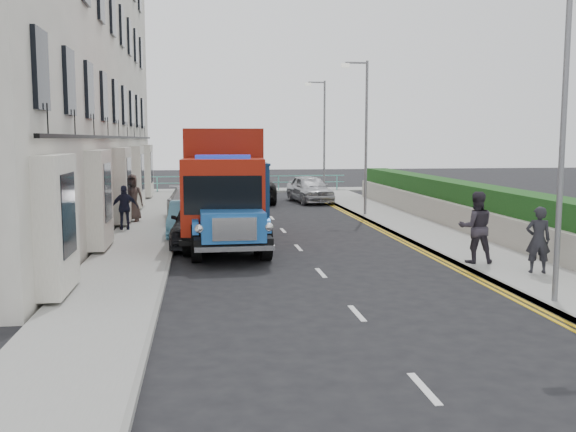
% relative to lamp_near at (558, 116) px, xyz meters
% --- Properties ---
extents(ground, '(120.00, 120.00, 0.00)m').
position_rel_lamp_near_xyz_m(ground, '(-4.18, 2.00, -4.00)').
color(ground, black).
rests_on(ground, ground).
extents(pavement_west, '(2.40, 38.00, 0.12)m').
position_rel_lamp_near_xyz_m(pavement_west, '(-9.38, 11.00, -3.94)').
color(pavement_west, gray).
rests_on(pavement_west, ground).
extents(pavement_east, '(2.60, 38.00, 0.12)m').
position_rel_lamp_near_xyz_m(pavement_east, '(1.12, 11.00, -3.94)').
color(pavement_east, gray).
rests_on(pavement_east, ground).
extents(promenade, '(30.00, 2.50, 0.12)m').
position_rel_lamp_near_xyz_m(promenade, '(-4.18, 31.00, -3.94)').
color(promenade, gray).
rests_on(promenade, ground).
extents(sea_plane, '(120.00, 120.00, 0.00)m').
position_rel_lamp_near_xyz_m(sea_plane, '(-4.18, 62.00, -4.00)').
color(sea_plane, '#4E636A').
rests_on(sea_plane, ground).
extents(terrace_west, '(6.31, 30.20, 14.25)m').
position_rel_lamp_near_xyz_m(terrace_west, '(-13.65, 15.00, 3.17)').
color(terrace_west, silver).
rests_on(terrace_west, ground).
extents(garden_east, '(1.45, 28.00, 1.75)m').
position_rel_lamp_near_xyz_m(garden_east, '(3.03, 11.00, -3.10)').
color(garden_east, '#B2AD9E').
rests_on(garden_east, ground).
extents(seafront_railing, '(13.00, 0.08, 1.11)m').
position_rel_lamp_near_xyz_m(seafront_railing, '(-4.18, 30.20, -3.42)').
color(seafront_railing, '#59B2A5').
rests_on(seafront_railing, ground).
extents(lamp_near, '(1.23, 0.18, 7.00)m').
position_rel_lamp_near_xyz_m(lamp_near, '(0.00, 0.00, 0.00)').
color(lamp_near, slate).
rests_on(lamp_near, ground).
extents(lamp_mid, '(1.23, 0.18, 7.00)m').
position_rel_lamp_near_xyz_m(lamp_mid, '(0.00, 16.00, 0.00)').
color(lamp_mid, slate).
rests_on(lamp_mid, ground).
extents(lamp_far, '(1.23, 0.18, 7.00)m').
position_rel_lamp_near_xyz_m(lamp_far, '(0.00, 26.00, 0.00)').
color(lamp_far, slate).
rests_on(lamp_far, ground).
extents(bedford_lorry, '(2.49, 5.95, 2.77)m').
position_rel_lamp_near_xyz_m(bedford_lorry, '(-6.48, 6.97, -2.72)').
color(bedford_lorry, black).
rests_on(bedford_lorry, ground).
extents(red_lorry, '(2.86, 7.50, 3.87)m').
position_rel_lamp_near_xyz_m(red_lorry, '(-6.48, 9.86, -1.94)').
color(red_lorry, black).
rests_on(red_lorry, ground).
extents(parked_car_front, '(2.03, 4.68, 1.57)m').
position_rel_lamp_near_xyz_m(parked_car_front, '(-7.34, 9.00, -3.21)').
color(parked_car_front, black).
rests_on(parked_car_front, ground).
extents(parked_car_mid, '(1.46, 3.91, 1.28)m').
position_rel_lamp_near_xyz_m(parked_car_mid, '(-7.78, 11.07, -3.36)').
color(parked_car_mid, '#64B2D7').
rests_on(parked_car_mid, ground).
extents(parked_car_rear, '(2.46, 5.29, 1.50)m').
position_rel_lamp_near_xyz_m(parked_car_rear, '(-7.71, 14.95, -3.25)').
color(parked_car_rear, '#BBBBC0').
rests_on(parked_car_rear, ground).
extents(seafront_car_left, '(2.85, 6.00, 1.66)m').
position_rel_lamp_near_xyz_m(seafront_car_left, '(-4.68, 23.63, -3.17)').
color(seafront_car_left, black).
rests_on(seafront_car_left, ground).
extents(seafront_car_right, '(2.38, 4.69, 1.53)m').
position_rel_lamp_near_xyz_m(seafront_car_right, '(-1.29, 22.89, -3.23)').
color(seafront_car_right, '#B4B4B9').
rests_on(seafront_car_right, ground).
extents(pedestrian_east_near, '(0.71, 0.56, 1.71)m').
position_rel_lamp_near_xyz_m(pedestrian_east_near, '(1.23, 2.75, -3.02)').
color(pedestrian_east_near, '#222228').
rests_on(pedestrian_east_near, pavement_east).
extents(pedestrian_east_far, '(1.07, 0.89, 1.98)m').
position_rel_lamp_near_xyz_m(pedestrian_east_far, '(0.22, 4.26, -2.89)').
color(pedestrian_east_far, '#2F2933').
rests_on(pedestrian_east_far, pavement_east).
extents(pedestrian_west_near, '(1.04, 0.59, 1.68)m').
position_rel_lamp_near_xyz_m(pedestrian_west_near, '(-10.18, 12.26, -3.04)').
color(pedestrian_west_near, '#1C1E33').
rests_on(pedestrian_west_near, pavement_west).
extents(pedestrian_west_far, '(1.02, 0.71, 1.98)m').
position_rel_lamp_near_xyz_m(pedestrian_west_far, '(-10.18, 14.75, -2.89)').
color(pedestrian_west_far, '#423530').
rests_on(pedestrian_west_far, pavement_west).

